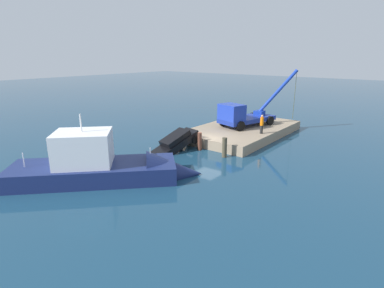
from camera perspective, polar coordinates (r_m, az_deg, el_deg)
The scene contains 9 objects.
ground at distance 28.68m, azimuth 2.91°, elevation -0.80°, with size 200.00×200.00×0.00m, color navy.
dock at distance 33.79m, azimuth 9.28°, elevation 2.46°, with size 13.54×7.79×0.93m, color gray.
crane_truck at distance 33.35m, azimuth 9.36°, elevation 5.35°, with size 8.48×5.59×5.94m.
dock_worker at distance 30.79m, azimuth 12.81°, elevation 3.64°, with size 0.34×0.34×1.87m.
salvaged_car at distance 27.78m, azimuth -3.17°, elevation 0.22°, with size 4.78×2.67×2.60m.
moored_yacht at distance 22.17m, azimuth -13.40°, elevation -5.25°, with size 11.93×11.67×6.38m.
piling_near at distance 29.15m, azimuth -2.11°, elevation 1.06°, with size 0.35×0.35×1.53m, color brown.
piling_mid at distance 27.90m, azimuth 1.43°, elevation 0.49°, with size 0.37×0.37×1.64m, color brown.
piling_far at distance 26.13m, azimuth 6.04°, elevation -0.63°, with size 0.41×0.41×1.70m, color #4C4532.
Camera 1 is at (22.34, 15.90, 8.40)m, focal length 28.77 mm.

